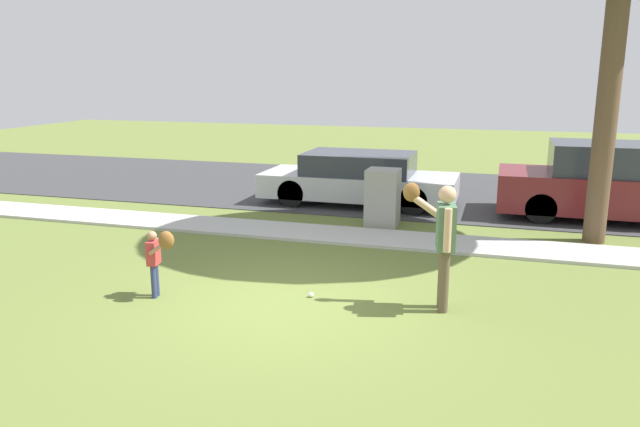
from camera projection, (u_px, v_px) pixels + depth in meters
name	position (u px, v px, depth m)	size (l,w,h in m)	color
ground_plane	(347.00, 239.00, 11.67)	(48.00, 48.00, 0.00)	olive
sidewalk_strip	(348.00, 236.00, 11.75)	(36.00, 1.20, 0.06)	#B2B2AD
road_surface	(393.00, 190.00, 16.42)	(36.00, 6.80, 0.02)	#38383A
person_adult	(442.00, 234.00, 7.98)	(0.76, 0.59, 1.69)	brown
person_child	(157.00, 253.00, 8.45)	(0.48, 0.35, 1.01)	navy
baseball	(311.00, 295.00, 8.62)	(0.07, 0.07, 0.07)	white
utility_cabinet	(383.00, 198.00, 12.50)	(0.65, 0.63, 1.18)	gray
parked_sedan_silver	(359.00, 179.00, 14.56)	(4.60, 1.80, 1.23)	silver
parked_suv_maroon	(613.00, 184.00, 12.98)	(4.70, 1.90, 1.63)	maroon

